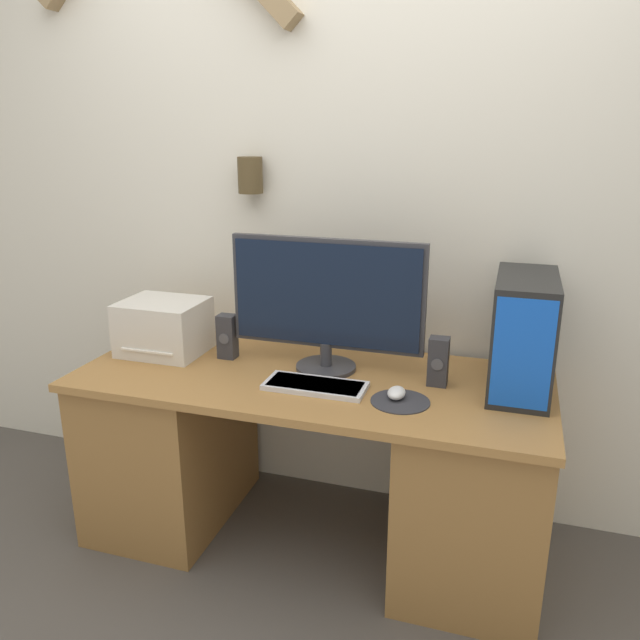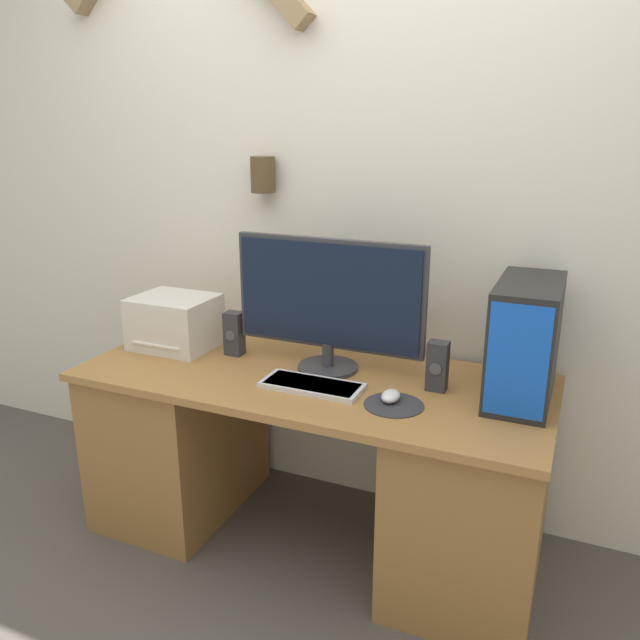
# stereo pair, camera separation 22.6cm
# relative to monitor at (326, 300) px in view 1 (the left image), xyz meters

# --- Properties ---
(ground_plane) EXTENTS (12.00, 12.00, 0.00)m
(ground_plane) POSITION_rel_monitor_xyz_m (-0.04, -0.45, -0.99)
(ground_plane) COLOR #4C4742
(wall_back) EXTENTS (6.40, 0.15, 2.70)m
(wall_back) POSITION_rel_monitor_xyz_m (-0.05, 0.35, 0.37)
(wall_back) COLOR silver
(wall_back) RESTS_ON ground_plane
(desk) EXTENTS (1.76, 0.74, 0.71)m
(desk) POSITION_rel_monitor_xyz_m (-0.04, -0.08, -0.62)
(desk) COLOR olive
(desk) RESTS_ON ground_plane
(monitor) EXTENTS (0.74, 0.23, 0.51)m
(monitor) POSITION_rel_monitor_xyz_m (0.00, 0.00, 0.00)
(monitor) COLOR #333338
(monitor) RESTS_ON desk
(keyboard) EXTENTS (0.36, 0.16, 0.02)m
(keyboard) POSITION_rel_monitor_xyz_m (0.02, -0.19, -0.27)
(keyboard) COLOR silver
(keyboard) RESTS_ON desk
(mousepad) EXTENTS (0.20, 0.20, 0.00)m
(mousepad) POSITION_rel_monitor_xyz_m (0.33, -0.21, -0.27)
(mousepad) COLOR #2D2D33
(mousepad) RESTS_ON desk
(mouse) EXTENTS (0.06, 0.09, 0.04)m
(mouse) POSITION_rel_monitor_xyz_m (0.31, -0.19, -0.25)
(mouse) COLOR silver
(mouse) RESTS_ON mousepad
(computer_tower) EXTENTS (0.20, 0.44, 0.41)m
(computer_tower) POSITION_rel_monitor_xyz_m (0.71, 0.03, -0.07)
(computer_tower) COLOR black
(computer_tower) RESTS_ON desk
(printer) EXTENTS (0.33, 0.28, 0.22)m
(printer) POSITION_rel_monitor_xyz_m (-0.69, -0.02, -0.17)
(printer) COLOR beige
(printer) RESTS_ON desk
(speaker_left) EXTENTS (0.07, 0.06, 0.18)m
(speaker_left) POSITION_rel_monitor_xyz_m (-0.41, -0.00, -0.19)
(speaker_left) COLOR #2D2D33
(speaker_left) RESTS_ON desk
(speaker_right) EXTENTS (0.07, 0.06, 0.18)m
(speaker_right) POSITION_rel_monitor_xyz_m (0.43, -0.03, -0.19)
(speaker_right) COLOR #2D2D33
(speaker_right) RESTS_ON desk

